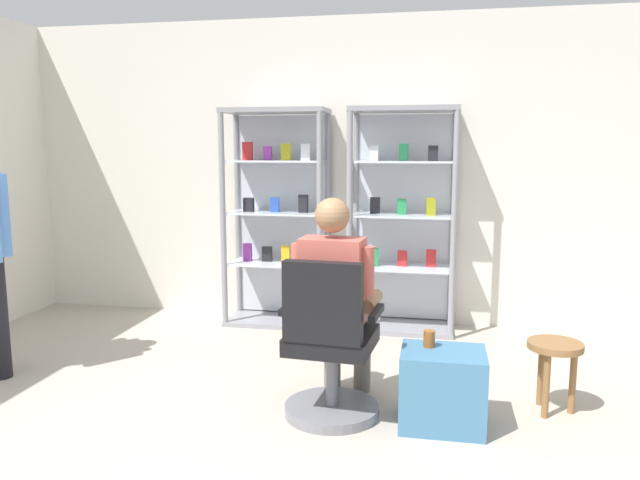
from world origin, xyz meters
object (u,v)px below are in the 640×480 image
at_px(tea_glass, 429,339).
at_px(wooden_stool, 555,357).
at_px(office_chair, 330,354).
at_px(seated_shopkeeper, 337,293).
at_px(display_cabinet_right, 403,219).
at_px(storage_crate, 442,389).
at_px(display_cabinet_left, 278,216).

height_order(tea_glass, wooden_stool, tea_glass).
xyz_separation_m(office_chair, seated_shopkeeper, (0.01, 0.16, 0.32)).
xyz_separation_m(tea_glass, wooden_stool, (0.73, 0.25, -0.14)).
bearing_deg(display_cabinet_right, storage_crate, -79.58).
height_order(display_cabinet_left, display_cabinet_right, same).
bearing_deg(display_cabinet_left, seated_shopkeeper, -65.03).
height_order(seated_shopkeeper, tea_glass, seated_shopkeeper).
bearing_deg(tea_glass, display_cabinet_right, 98.28).
bearing_deg(office_chair, display_cabinet_right, 81.23).
distance_m(seated_shopkeeper, tea_glass, 0.60).
height_order(office_chair, wooden_stool, office_chair).
distance_m(display_cabinet_left, seated_shopkeeper, 1.95).
xyz_separation_m(display_cabinet_left, seated_shopkeeper, (0.82, -1.76, -0.25)).
distance_m(display_cabinet_left, display_cabinet_right, 1.10).
bearing_deg(office_chair, storage_crate, 2.68).
relative_size(office_chair, storage_crate, 2.04).
distance_m(display_cabinet_right, wooden_stool, 1.96).
relative_size(office_chair, wooden_stool, 2.23).
distance_m(display_cabinet_left, wooden_stool, 2.69).
xyz_separation_m(display_cabinet_left, storage_crate, (1.45, -1.89, -0.74)).
height_order(display_cabinet_right, tea_glass, display_cabinet_right).
xyz_separation_m(display_cabinet_left, wooden_stool, (2.10, -1.57, -0.62)).
xyz_separation_m(seated_shopkeeper, wooden_stool, (1.28, 0.18, -0.37)).
height_order(display_cabinet_right, storage_crate, display_cabinet_right).
xyz_separation_m(display_cabinet_right, storage_crate, (0.35, -1.89, -0.74)).
distance_m(office_chair, seated_shopkeeper, 0.36).
bearing_deg(seated_shopkeeper, tea_glass, -7.17).
xyz_separation_m(display_cabinet_right, wooden_stool, (1.00, -1.57, -0.62)).
distance_m(storage_crate, tea_glass, 0.29).
relative_size(seated_shopkeeper, tea_glass, 13.51).
bearing_deg(display_cabinet_left, wooden_stool, -36.86).
distance_m(storage_crate, wooden_stool, 0.73).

